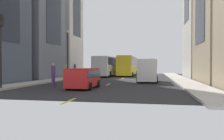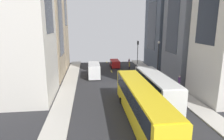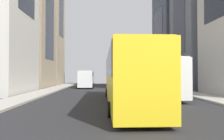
{
  "view_description": "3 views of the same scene",
  "coord_description": "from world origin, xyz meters",
  "px_view_note": "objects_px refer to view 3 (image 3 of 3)",
  "views": [
    {
      "loc": [
        4.36,
        -31.93,
        1.87
      ],
      "look_at": [
        -1.74,
        0.78,
        1.21
      ],
      "focal_mm": 35.46,
      "sensor_mm": 36.0,
      "label": 1
    },
    {
      "loc": [
        4.62,
        28.78,
        9.5
      ],
      "look_at": [
        1.16,
        0.02,
        2.78
      ],
      "focal_mm": 31.45,
      "sensor_mm": 36.0,
      "label": 2
    },
    {
      "loc": [
        1.2,
        26.18,
        2.1
      ],
      "look_at": [
        0.09,
        -0.28,
        2.6
      ],
      "focal_mm": 34.51,
      "sensor_mm": 36.0,
      "label": 3
    }
  ],
  "objects_px": {
    "streetcar_yellow": "(125,74)",
    "delivery_van_white": "(86,78)",
    "pedestrian_waiting_curb": "(189,81)",
    "car_red_0": "(116,80)",
    "traffic_light_near_corner": "(144,64)",
    "pedestrian_walking_far": "(133,79)",
    "pedestrian_crossing_mid": "(132,80)",
    "city_bus_white": "(154,75)"
  },
  "relations": [
    {
      "from": "streetcar_yellow",
      "to": "pedestrian_waiting_curb",
      "type": "relative_size",
      "value": 6.97
    },
    {
      "from": "car_red_0",
      "to": "pedestrian_crossing_mid",
      "type": "height_order",
      "value": "pedestrian_crossing_mid"
    },
    {
      "from": "city_bus_white",
      "to": "delivery_van_white",
      "type": "height_order",
      "value": "city_bus_white"
    },
    {
      "from": "car_red_0",
      "to": "pedestrian_waiting_curb",
      "type": "relative_size",
      "value": 1.88
    },
    {
      "from": "city_bus_white",
      "to": "delivery_van_white",
      "type": "distance_m",
      "value": 14.45
    },
    {
      "from": "delivery_van_white",
      "to": "pedestrian_waiting_curb",
      "type": "bearing_deg",
      "value": 142.96
    },
    {
      "from": "pedestrian_waiting_curb",
      "to": "delivery_van_white",
      "type": "bearing_deg",
      "value": 124.32
    },
    {
      "from": "car_red_0",
      "to": "pedestrian_walking_far",
      "type": "relative_size",
      "value": 1.95
    },
    {
      "from": "delivery_van_white",
      "to": "pedestrian_walking_far",
      "type": "relative_size",
      "value": 2.58
    },
    {
      "from": "streetcar_yellow",
      "to": "pedestrian_waiting_curb",
      "type": "bearing_deg",
      "value": -133.85
    },
    {
      "from": "pedestrian_crossing_mid",
      "to": "pedestrian_waiting_curb",
      "type": "height_order",
      "value": "pedestrian_waiting_curb"
    },
    {
      "from": "delivery_van_white",
      "to": "pedestrian_crossing_mid",
      "type": "distance_m",
      "value": 9.4
    },
    {
      "from": "streetcar_yellow",
      "to": "pedestrian_crossing_mid",
      "type": "bearing_deg",
      "value": -99.03
    },
    {
      "from": "city_bus_white",
      "to": "pedestrian_crossing_mid",
      "type": "distance_m",
      "value": 17.79
    },
    {
      "from": "car_red_0",
      "to": "pedestrian_waiting_curb",
      "type": "height_order",
      "value": "pedestrian_waiting_curb"
    },
    {
      "from": "car_red_0",
      "to": "pedestrian_walking_far",
      "type": "distance_m",
      "value": 3.23
    },
    {
      "from": "streetcar_yellow",
      "to": "car_red_0",
      "type": "xyz_separation_m",
      "value": [
        -0.87,
        -25.67,
        -1.16
      ]
    },
    {
      "from": "pedestrian_walking_far",
      "to": "traffic_light_near_corner",
      "type": "relative_size",
      "value": 0.37
    },
    {
      "from": "car_red_0",
      "to": "traffic_light_near_corner",
      "type": "relative_size",
      "value": 0.72
    },
    {
      "from": "pedestrian_walking_far",
      "to": "city_bus_white",
      "type": "bearing_deg",
      "value": -109.96
    },
    {
      "from": "pedestrian_crossing_mid",
      "to": "traffic_light_near_corner",
      "type": "relative_size",
      "value": 0.34
    },
    {
      "from": "pedestrian_crossing_mid",
      "to": "pedestrian_walking_far",
      "type": "distance_m",
      "value": 2.01
    },
    {
      "from": "traffic_light_near_corner",
      "to": "pedestrian_walking_far",
      "type": "bearing_deg",
      "value": 50.02
    },
    {
      "from": "car_red_0",
      "to": "traffic_light_near_corner",
      "type": "xyz_separation_m",
      "value": [
        -5.83,
        -2.34,
        3.08
      ]
    },
    {
      "from": "car_red_0",
      "to": "traffic_light_near_corner",
      "type": "height_order",
      "value": "traffic_light_near_corner"
    },
    {
      "from": "city_bus_white",
      "to": "car_red_0",
      "type": "bearing_deg",
      "value": -83.37
    },
    {
      "from": "pedestrian_walking_far",
      "to": "pedestrian_waiting_curb",
      "type": "bearing_deg",
      "value": -94.23
    },
    {
      "from": "city_bus_white",
      "to": "pedestrian_walking_far",
      "type": "relative_size",
      "value": 5.42
    },
    {
      "from": "pedestrian_waiting_curb",
      "to": "pedestrian_walking_far",
      "type": "height_order",
      "value": "pedestrian_waiting_curb"
    },
    {
      "from": "pedestrian_crossing_mid",
      "to": "pedestrian_waiting_curb",
      "type": "xyz_separation_m",
      "value": [
        -4.36,
        14.46,
        0.26
      ]
    },
    {
      "from": "streetcar_yellow",
      "to": "traffic_light_near_corner",
      "type": "relative_size",
      "value": 2.68
    },
    {
      "from": "delivery_van_white",
      "to": "traffic_light_near_corner",
      "type": "xyz_separation_m",
      "value": [
        -10.8,
        -10.59,
        2.54
      ]
    },
    {
      "from": "pedestrian_crossing_mid",
      "to": "traffic_light_near_corner",
      "type": "height_order",
      "value": "traffic_light_near_corner"
    },
    {
      "from": "streetcar_yellow",
      "to": "pedestrian_walking_far",
      "type": "distance_m",
      "value": 25.08
    },
    {
      "from": "delivery_van_white",
      "to": "car_red_0",
      "type": "bearing_deg",
      "value": -121.1
    },
    {
      "from": "streetcar_yellow",
      "to": "delivery_van_white",
      "type": "xyz_separation_m",
      "value": [
        4.1,
        -17.42,
        -0.61
      ]
    },
    {
      "from": "car_red_0",
      "to": "pedestrian_crossing_mid",
      "type": "relative_size",
      "value": 2.1
    },
    {
      "from": "traffic_light_near_corner",
      "to": "streetcar_yellow",
      "type": "bearing_deg",
      "value": 76.55
    },
    {
      "from": "pedestrian_walking_far",
      "to": "streetcar_yellow",
      "type": "bearing_deg",
      "value": -117.06
    },
    {
      "from": "city_bus_white",
      "to": "streetcar_yellow",
      "type": "xyz_separation_m",
      "value": [
        3.27,
        5.01,
        0.12
      ]
    },
    {
      "from": "pedestrian_walking_far",
      "to": "car_red_0",
      "type": "bearing_deg",
      "value": 145.42
    },
    {
      "from": "city_bus_white",
      "to": "traffic_light_near_corner",
      "type": "distance_m",
      "value": 23.35
    }
  ]
}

